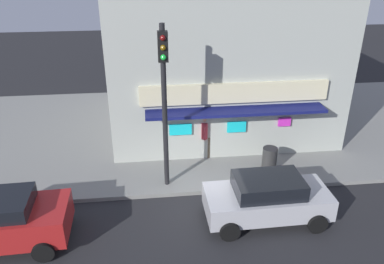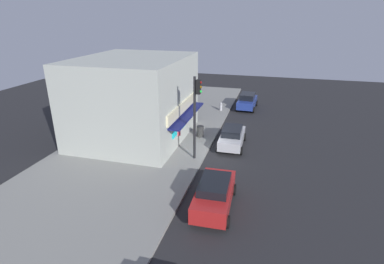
{
  "view_description": "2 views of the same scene",
  "coord_description": "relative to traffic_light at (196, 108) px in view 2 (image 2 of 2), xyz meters",
  "views": [
    {
      "loc": [
        -1.87,
        -11.54,
        8.16
      ],
      "look_at": [
        -0.36,
        1.67,
        1.75
      ],
      "focal_mm": 36.04,
      "sensor_mm": 36.0,
      "label": 1
    },
    {
      "loc": [
        -20.43,
        -4.38,
        9.86
      ],
      "look_at": [
        -0.64,
        1.05,
        1.83
      ],
      "focal_mm": 28.43,
      "sensor_mm": 36.0,
      "label": 2
    }
  ],
  "objects": [
    {
      "name": "pedestrian",
      "position": [
        1.65,
        1.92,
        -2.7
      ],
      "size": [
        0.57,
        0.56,
        1.87
      ],
      "color": "brown",
      "rests_on": "sidewalk"
    },
    {
      "name": "potted_plant_by_doorway",
      "position": [
        5.8,
        2.42,
        -3.13
      ],
      "size": [
        0.68,
        0.68,
        1.07
      ],
      "color": "brown",
      "rests_on": "sidewalk"
    },
    {
      "name": "parked_car_red",
      "position": [
        -5.25,
        -2.41,
        -3.03
      ],
      "size": [
        4.37,
        2.16,
        1.65
      ],
      "color": "#AD1E1E",
      "rests_on": "ground_plane"
    },
    {
      "name": "sidewalk",
      "position": [
        1.42,
        4.97,
        -3.81
      ],
      "size": [
        42.27,
        11.07,
        0.16
      ],
      "primitive_type": "cube",
      "color": "gray",
      "rests_on": "ground_plane"
    },
    {
      "name": "ground_plane",
      "position": [
        1.42,
        -0.56,
        -3.89
      ],
      "size": [
        63.41,
        63.41,
        0.0
      ],
      "primitive_type": "plane",
      "color": "#232326"
    },
    {
      "name": "traffic_light",
      "position": [
        0.0,
        0.0,
        0.0
      ],
      "size": [
        0.32,
        0.58,
        5.88
      ],
      "color": "black",
      "rests_on": "sidewalk"
    },
    {
      "name": "parked_car_silver",
      "position": [
        3.14,
        -2.13,
        -3.08
      ],
      "size": [
        4.04,
        1.99,
        1.57
      ],
      "color": "#B7B7BC",
      "rests_on": "ground_plane"
    },
    {
      "name": "corner_building",
      "position": [
        2.83,
        5.88,
        -0.47
      ],
      "size": [
        9.8,
        8.96,
        6.54
      ],
      "color": "#ADB2A8",
      "rests_on": "sidewalk"
    },
    {
      "name": "fire_hydrant",
      "position": [
        11.87,
        0.33,
        -3.31
      ],
      "size": [
        0.53,
        0.29,
        0.88
      ],
      "color": "#B2B2B7",
      "rests_on": "sidewalk"
    },
    {
      "name": "parked_car_blue",
      "position": [
        13.81,
        -2.24,
        -3.03
      ],
      "size": [
        4.05,
        2.12,
        1.7
      ],
      "color": "navy",
      "rests_on": "ground_plane"
    },
    {
      "name": "trash_can",
      "position": [
        4.09,
        0.68,
        -3.27
      ],
      "size": [
        0.58,
        0.58,
        0.94
      ],
      "primitive_type": "cylinder",
      "color": "#2D2D2D",
      "rests_on": "sidewalk"
    }
  ]
}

